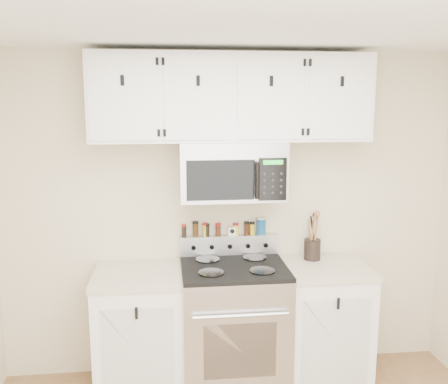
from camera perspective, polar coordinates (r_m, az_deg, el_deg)
name	(u,v)px	position (r m, az deg, el deg)	size (l,w,h in m)	color
back_wall	(229,215)	(3.88, 0.52, -2.69)	(3.50, 0.01, 2.50)	beige
ceiling	(285,6)	(2.09, 6.95, 20.37)	(3.50, 3.50, 0.01)	white
range	(234,325)	(3.84, 1.11, -14.95)	(0.76, 0.65, 1.10)	#B7B7BA
base_cabinet_left	(140,332)	(3.84, -9.57, -15.47)	(0.64, 0.62, 0.92)	white
base_cabinet_right	(323,322)	(4.01, 11.20, -14.39)	(0.64, 0.62, 0.92)	white
microwave	(232,170)	(3.63, 0.92, 2.48)	(0.76, 0.44, 0.42)	#9E9EA3
upper_cabinets	(232,98)	(3.62, 0.88, 10.72)	(2.00, 0.35, 0.62)	white
utensil_crock	(312,248)	(3.93, 10.05, -6.29)	(0.13, 0.13, 0.37)	black
kitchen_timer	(232,231)	(3.88, 0.90, -4.48)	(0.06, 0.05, 0.07)	white
salt_canister	(261,226)	(3.91, 4.26, -3.90)	(0.07, 0.07, 0.13)	#135088
spice_jar_0	(184,231)	(3.85, -4.59, -4.41)	(0.04, 0.04, 0.10)	black
spice_jar_1	(196,229)	(3.85, -3.27, -4.21)	(0.05, 0.05, 0.12)	#3E260F
spice_jar_2	(205,229)	(3.85, -2.16, -4.30)	(0.04, 0.04, 0.10)	gold
spice_jar_3	(207,230)	(3.86, -1.99, -4.34)	(0.04, 0.04, 0.10)	black
spice_jar_4	(218,229)	(3.86, -0.67, -4.29)	(0.04, 0.04, 0.10)	#462010
spice_jar_5	(236,229)	(3.88, 1.36, -4.26)	(0.04, 0.04, 0.09)	yellow
spice_jar_6	(247,228)	(3.89, 2.61, -4.15)	(0.04, 0.04, 0.10)	#381A0D
spice_jar_7	(252,228)	(3.90, 3.24, -4.15)	(0.04, 0.04, 0.10)	gold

